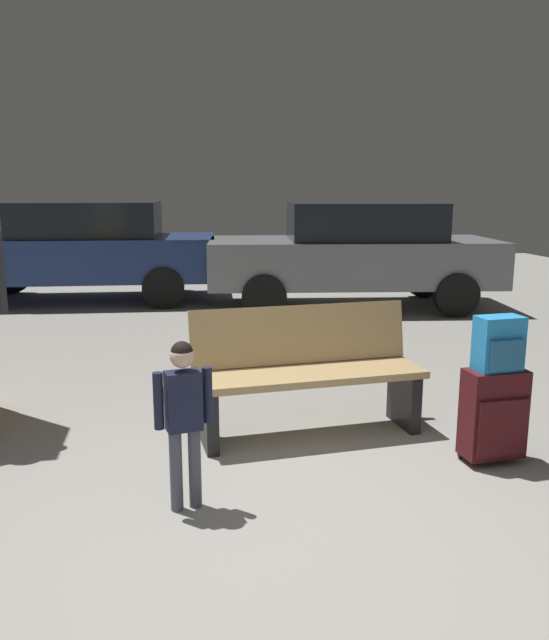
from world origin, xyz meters
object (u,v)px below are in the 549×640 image
Objects in this scene: backpack_bright at (499,344)px; child at (183,408)px; bench at (307,372)px; suitcase at (494,414)px; parked_car_near at (355,252)px; parked_car_far at (83,249)px.

child is at bearing -171.50° from backpack_bright.
bench is 1.27m from suitcase.
bench is at bearing -109.97° from parked_car_near.
backpack_bright is 5.40m from parked_car_near.
parked_car_near is at bearing 65.51° from child.
child is at bearing -114.49° from parked_car_near.
suitcase is 5.42m from parked_car_near.
backpack_bright is at bearing -65.14° from suitcase.
suitcase is 0.45m from backpack_bright.
backpack_bright is 0.08× the size of parked_car_far.
bench is 1.30m from backpack_bright.
backpack_bright is at bearing -63.07° from parked_car_far.
parked_car_far reaches higher than bench.
bench is 1.76× the size of child.
backpack_bright is 7.34m from parked_car_far.
suitcase is at bearing -33.46° from bench.
parked_car_far is 4.14m from parked_car_near.
child is at bearing -78.46° from parked_car_far.
bench is 0.39× the size of parked_car_far.
bench is at bearing 48.23° from child.
child is at bearing -171.48° from suitcase.
parked_car_far is (-2.27, 5.85, 0.36)m from bench.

